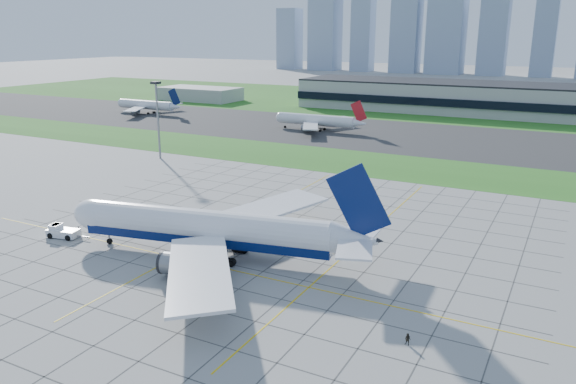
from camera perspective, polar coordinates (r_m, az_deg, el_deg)
name	(u,v)px	position (r m, az deg, el deg)	size (l,w,h in m)	color
ground	(225,263)	(104.69, -6.37, -7.21)	(1400.00, 1400.00, 0.00)	#9B9B96
grass_median	(382,165)	(182.60, 9.57, 2.71)	(700.00, 35.00, 0.04)	#27601B
asphalt_taxiway	(426,138)	(234.51, 13.86, 5.37)	(700.00, 75.00, 0.04)	#383838
grass_far	(475,107)	(341.25, 18.48, 8.18)	(700.00, 145.00, 0.04)	#27601B
apron_markings	(258,244)	(113.12, -3.05, -5.33)	(120.00, 130.00, 0.03)	#474744
terminal	(551,102)	(311.33, 25.13, 8.30)	(260.00, 43.00, 15.80)	#B7B7B2
service_block	(200,94)	(362.20, -8.94, 9.83)	(50.00, 25.00, 8.00)	#B7B7B2
light_mast	(157,110)	(192.36, -13.13, 8.08)	(2.50, 2.50, 25.60)	gray
city_skyline	(522,13)	(602.98, 22.64, 16.43)	(523.00, 32.40, 160.00)	#8E9FB9
airliner	(209,229)	(106.47, -8.01, -3.71)	(62.89, 63.13, 19.98)	white
pushback_tug	(62,232)	(125.59, -21.98, -3.76)	(9.64, 4.34, 2.65)	white
crew_near	(79,230)	(126.06, -20.47, -3.68)	(0.63, 0.41, 1.72)	black
crew_far	(408,339)	(80.17, 12.07, -14.44)	(0.85, 0.66, 1.75)	black
distant_jet_0	(147,105)	(306.76, -14.11, 8.58)	(39.38, 42.66, 14.08)	white
distant_jet_1	(318,120)	(244.84, 3.03, 7.29)	(40.37, 42.66, 14.08)	white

